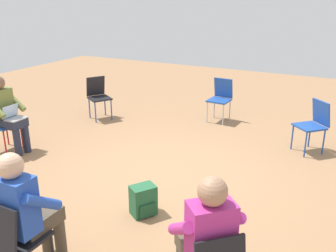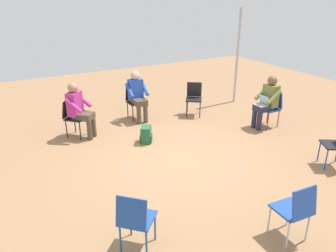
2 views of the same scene
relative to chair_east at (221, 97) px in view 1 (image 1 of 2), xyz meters
The scene contains 10 objects.
ground_plane 2.71m from the chair_east, behind, with size 15.85×15.85×0.00m, color #99704C.
chair_east is the anchor object (origin of this frame).
chair_northeast 2.47m from the chair_east, 113.75° to the left, with size 0.56×0.58×0.85m.
chair_southeast 2.02m from the chair_east, 113.62° to the right, with size 0.58×0.58×0.85m.
chair_west 5.11m from the chair_east, behind, with size 0.44×0.40×0.85m.
chair_north 4.04m from the chair_east, 138.96° to the left, with size 0.40×0.44×0.85m.
person_with_laptop 3.94m from the chair_east, 140.81° to the left, with size 0.49×0.52×1.24m.
person_in_blue 4.95m from the chair_east, behind, with size 0.52×0.49×1.24m.
person_in_magenta 4.85m from the chair_east, 161.71° to the right, with size 0.63×0.63×1.24m.
backpack_near_laptop_user 3.68m from the chair_east, behind, with size 0.34×0.32×0.36m.
Camera 1 is at (-4.21, -2.28, 2.45)m, focal length 40.00 mm.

